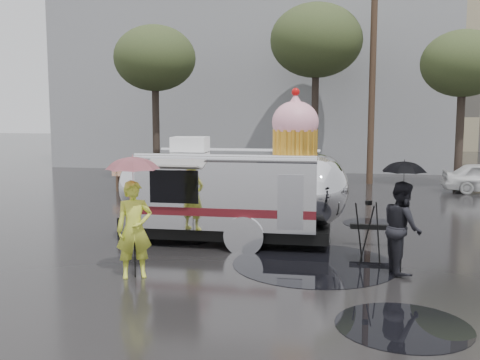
% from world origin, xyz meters
% --- Properties ---
extents(ground, '(120.00, 120.00, 0.00)m').
position_xyz_m(ground, '(0.00, 0.00, 0.00)').
color(ground, black).
rests_on(ground, ground).
extents(puddles, '(7.49, 9.65, 0.01)m').
position_xyz_m(puddles, '(0.40, 0.83, 0.01)').
color(puddles, black).
rests_on(puddles, ground).
extents(grey_building, '(22.00, 12.00, 13.00)m').
position_xyz_m(grey_building, '(-4.00, 24.00, 6.50)').
color(grey_building, gray).
rests_on(grey_building, ground).
extents(utility_pole, '(1.60, 0.28, 9.00)m').
position_xyz_m(utility_pole, '(2.50, 14.00, 4.62)').
color(utility_pole, '#473323').
rests_on(utility_pole, ground).
extents(tree_left, '(3.64, 3.64, 6.95)m').
position_xyz_m(tree_left, '(-7.00, 13.00, 5.48)').
color(tree_left, '#382D26').
rests_on(tree_left, ground).
extents(tree_mid, '(4.20, 4.20, 8.03)m').
position_xyz_m(tree_mid, '(0.00, 15.00, 6.34)').
color(tree_mid, '#382D26').
rests_on(tree_mid, ground).
extents(tree_right, '(3.36, 3.36, 6.42)m').
position_xyz_m(tree_right, '(6.00, 13.00, 5.06)').
color(tree_right, '#382D26').
rests_on(tree_right, ground).
extents(barricade_row, '(4.30, 0.80, 1.00)m').
position_xyz_m(barricade_row, '(-5.55, 9.96, 0.52)').
color(barricade_row, '#473323').
rests_on(barricade_row, ground).
extents(airstream_trailer, '(7.14, 2.74, 3.84)m').
position_xyz_m(airstream_trailer, '(-1.21, 2.18, 1.35)').
color(airstream_trailer, silver).
rests_on(airstream_trailer, ground).
extents(person_left, '(0.82, 0.71, 1.90)m').
position_xyz_m(person_left, '(-2.55, -1.15, 0.95)').
color(person_left, '#D3DF3E').
rests_on(person_left, ground).
extents(umbrella_pink, '(1.25, 1.25, 2.40)m').
position_xyz_m(umbrella_pink, '(-2.55, -1.15, 1.98)').
color(umbrella_pink, '#CB7582').
rests_on(umbrella_pink, ground).
extents(person_right, '(0.67, 0.97, 1.85)m').
position_xyz_m(person_right, '(2.58, 0.13, 0.92)').
color(person_right, black).
rests_on(person_right, ground).
extents(umbrella_black, '(1.07, 1.07, 2.28)m').
position_xyz_m(umbrella_black, '(2.58, 0.13, 1.91)').
color(umbrella_black, black).
rests_on(umbrella_black, ground).
extents(tripod, '(0.56, 0.53, 1.37)m').
position_xyz_m(tripod, '(1.94, 0.66, 0.79)').
color(tripod, black).
rests_on(tripod, ground).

